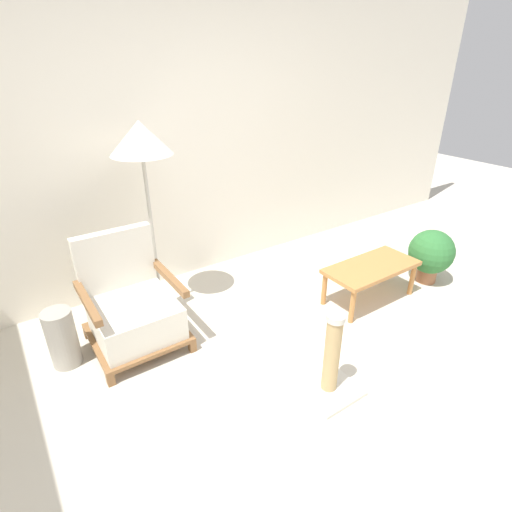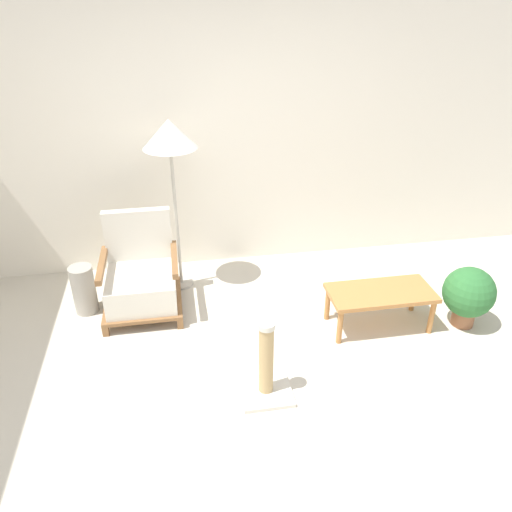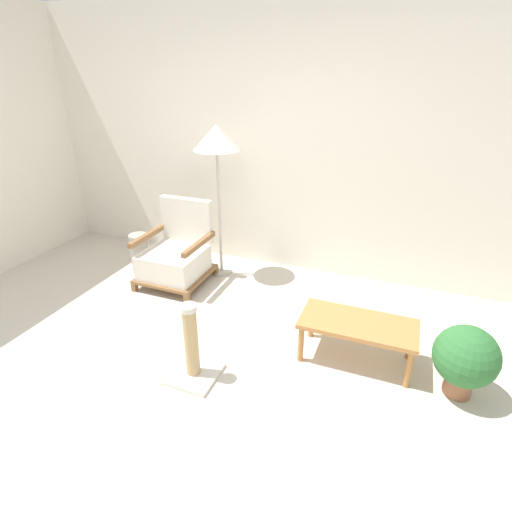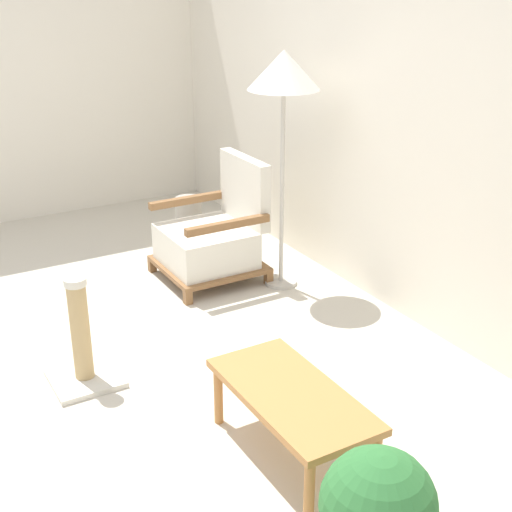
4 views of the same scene
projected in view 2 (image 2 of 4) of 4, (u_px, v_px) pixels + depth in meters
ground_plane at (268, 422)px, 3.26m from camera, size 14.00×14.00×0.00m
wall_back at (222, 129)px, 4.58m from camera, size 8.00×0.06×2.70m
armchair at (141, 279)px, 4.27m from camera, size 0.65×0.66×0.83m
floor_lamp at (170, 140)px, 4.09m from camera, size 0.46×0.46×1.56m
coffee_table at (381, 296)px, 4.05m from camera, size 0.85×0.41×0.34m
vase at (84, 290)px, 4.27m from camera, size 0.20×0.20×0.44m
potted_plant at (469, 294)px, 4.06m from camera, size 0.42×0.42×0.53m
scratching_post at (266, 370)px, 3.40m from camera, size 0.36×0.36×0.60m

